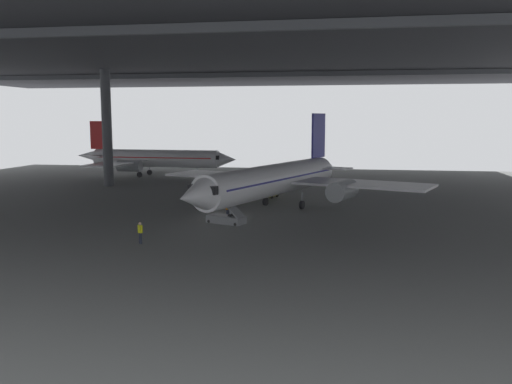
# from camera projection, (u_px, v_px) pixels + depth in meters

# --- Properties ---
(ground_plane) EXTENTS (110.00, 110.00, 0.00)m
(ground_plane) POSITION_uv_depth(u_px,v_px,m) (229.00, 219.00, 51.90)
(ground_plane) COLOR slate
(hangar_structure) EXTENTS (121.00, 99.00, 17.81)m
(hangar_structure) POSITION_uv_depth(u_px,v_px,m) (252.00, 55.00, 63.02)
(hangar_structure) COLOR #4C4F54
(hangar_structure) RESTS_ON ground_plane
(airplane_main) EXTENTS (31.13, 31.28, 10.33)m
(airplane_main) POSITION_uv_depth(u_px,v_px,m) (276.00, 180.00, 56.81)
(airplane_main) COLOR white
(airplane_main) RESTS_ON ground_plane
(boarding_stairs) EXTENTS (4.20, 2.71, 4.42)m
(boarding_stairs) POSITION_uv_depth(u_px,v_px,m) (225.00, 216.00, 49.66)
(boarding_stairs) COLOR slate
(boarding_stairs) RESTS_ON ground_plane
(crew_worker_near_nose) EXTENTS (0.47, 0.38, 1.71)m
(crew_worker_near_nose) POSITION_uv_depth(u_px,v_px,m) (140.00, 231.00, 41.37)
(crew_worker_near_nose) COLOR #232838
(crew_worker_near_nose) RESTS_ON ground_plane
(crew_worker_by_stairs) EXTENTS (0.37, 0.48, 1.66)m
(crew_worker_by_stairs) POSITION_uv_depth(u_px,v_px,m) (228.00, 208.00, 52.29)
(crew_worker_by_stairs) COLOR #232838
(crew_worker_by_stairs) RESTS_ON ground_plane
(airplane_distant) EXTENTS (28.66, 27.65, 9.32)m
(airplane_distant) POSITION_uv_depth(u_px,v_px,m) (153.00, 158.00, 90.37)
(airplane_distant) COLOR white
(airplane_distant) RESTS_ON ground_plane
(baggage_tug) EXTENTS (1.86, 2.47, 0.90)m
(baggage_tug) POSITION_uv_depth(u_px,v_px,m) (270.00, 193.00, 66.03)
(baggage_tug) COLOR yellow
(baggage_tug) RESTS_ON ground_plane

